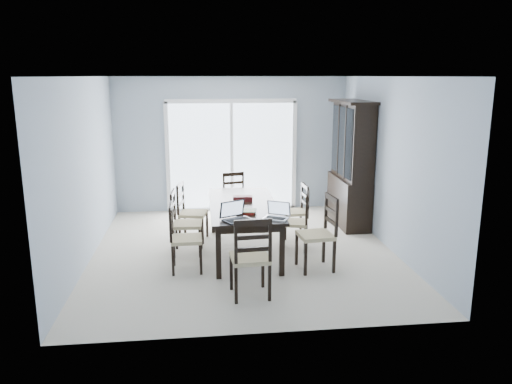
{
  "coord_description": "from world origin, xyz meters",
  "views": [
    {
      "loc": [
        -0.64,
        -7.17,
        2.61
      ],
      "look_at": [
        0.19,
        0.0,
        0.92
      ],
      "focal_mm": 35.0,
      "sensor_mm": 36.0,
      "label": 1
    }
  ],
  "objects_px": {
    "game_box": "(243,198)",
    "china_hutch": "(351,165)",
    "chair_left_near": "(179,230)",
    "laptop_silver": "(276,215)",
    "chair_right_mid": "(300,215)",
    "chair_right_far": "(299,205)",
    "dining_table": "(243,209)",
    "chair_right_near": "(323,225)",
    "cell_phone": "(243,223)",
    "chair_end_near": "(251,249)",
    "chair_left_mid": "(181,216)",
    "chair_end_far": "(235,193)",
    "chair_left_far": "(187,205)",
    "hot_tub": "(204,174)",
    "laptop_dark": "(238,217)"
  },
  "relations": [
    {
      "from": "chair_left_near",
      "to": "chair_end_near",
      "type": "xyz_separation_m",
      "value": [
        0.87,
        -1.0,
        0.05
      ]
    },
    {
      "from": "dining_table",
      "to": "chair_left_mid",
      "type": "height_order",
      "value": "chair_left_mid"
    },
    {
      "from": "chair_left_near",
      "to": "game_box",
      "type": "bearing_deg",
      "value": 131.0
    },
    {
      "from": "china_hutch",
      "to": "chair_left_near",
      "type": "relative_size",
      "value": 2.02
    },
    {
      "from": "chair_right_near",
      "to": "cell_phone",
      "type": "distance_m",
      "value": 1.14
    },
    {
      "from": "game_box",
      "to": "chair_left_near",
      "type": "bearing_deg",
      "value": -138.28
    },
    {
      "from": "dining_table",
      "to": "china_hutch",
      "type": "bearing_deg",
      "value": 31.71
    },
    {
      "from": "chair_left_mid",
      "to": "hot_tub",
      "type": "xyz_separation_m",
      "value": [
        0.4,
        3.59,
        -0.08
      ]
    },
    {
      "from": "chair_end_far",
      "to": "hot_tub",
      "type": "relative_size",
      "value": 0.52
    },
    {
      "from": "dining_table",
      "to": "chair_right_near",
      "type": "xyz_separation_m",
      "value": [
        1.02,
        -0.8,
        -0.04
      ]
    },
    {
      "from": "cell_phone",
      "to": "chair_end_near",
      "type": "bearing_deg",
      "value": -81.73
    },
    {
      "from": "chair_right_far",
      "to": "dining_table",
      "type": "bearing_deg",
      "value": 120.2
    },
    {
      "from": "chair_right_near",
      "to": "chair_end_near",
      "type": "relative_size",
      "value": 1.01
    },
    {
      "from": "chair_left_mid",
      "to": "hot_tub",
      "type": "bearing_deg",
      "value": 177.26
    },
    {
      "from": "dining_table",
      "to": "chair_left_near",
      "type": "distance_m",
      "value": 1.14
    },
    {
      "from": "chair_left_near",
      "to": "laptop_silver",
      "type": "relative_size",
      "value": 2.8
    },
    {
      "from": "chair_end_near",
      "to": "hot_tub",
      "type": "xyz_separation_m",
      "value": [
        -0.47,
        5.27,
        -0.11
      ]
    },
    {
      "from": "laptop_silver",
      "to": "game_box",
      "type": "height_order",
      "value": "laptop_silver"
    },
    {
      "from": "cell_phone",
      "to": "chair_left_near",
      "type": "bearing_deg",
      "value": 162.49
    },
    {
      "from": "chair_left_mid",
      "to": "laptop_dark",
      "type": "bearing_deg",
      "value": 43.76
    },
    {
      "from": "dining_table",
      "to": "laptop_dark",
      "type": "relative_size",
      "value": 4.98
    },
    {
      "from": "chair_end_far",
      "to": "cell_phone",
      "type": "bearing_deg",
      "value": 75.48
    },
    {
      "from": "chair_left_far",
      "to": "chair_right_far",
      "type": "bearing_deg",
      "value": 101.46
    },
    {
      "from": "china_hutch",
      "to": "chair_left_mid",
      "type": "bearing_deg",
      "value": -157.46
    },
    {
      "from": "chair_right_far",
      "to": "chair_end_near",
      "type": "bearing_deg",
      "value": 152.7
    },
    {
      "from": "chair_end_far",
      "to": "game_box",
      "type": "distance_m",
      "value": 1.33
    },
    {
      "from": "chair_end_near",
      "to": "chair_end_far",
      "type": "xyz_separation_m",
      "value": [
        0.04,
        3.16,
        -0.06
      ]
    },
    {
      "from": "chair_left_far",
      "to": "chair_right_far",
      "type": "distance_m",
      "value": 1.82
    },
    {
      "from": "chair_right_near",
      "to": "chair_end_far",
      "type": "bearing_deg",
      "value": 18.12
    },
    {
      "from": "dining_table",
      "to": "laptop_silver",
      "type": "height_order",
      "value": "laptop_silver"
    },
    {
      "from": "chair_right_far",
      "to": "game_box",
      "type": "xyz_separation_m",
      "value": [
        -0.97,
        -0.46,
        0.25
      ]
    },
    {
      "from": "chair_left_mid",
      "to": "chair_end_near",
      "type": "relative_size",
      "value": 0.94
    },
    {
      "from": "chair_left_mid",
      "to": "chair_right_mid",
      "type": "xyz_separation_m",
      "value": [
        1.8,
        -0.03,
        -0.04
      ]
    },
    {
      "from": "china_hutch",
      "to": "chair_left_far",
      "type": "xyz_separation_m",
      "value": [
        -2.87,
        -0.59,
        -0.49
      ]
    },
    {
      "from": "chair_right_near",
      "to": "china_hutch",
      "type": "bearing_deg",
      "value": -32.19
    },
    {
      "from": "cell_phone",
      "to": "laptop_silver",
      "type": "bearing_deg",
      "value": 20.89
    },
    {
      "from": "chair_right_mid",
      "to": "chair_end_far",
      "type": "bearing_deg",
      "value": 46.23
    },
    {
      "from": "chair_left_far",
      "to": "game_box",
      "type": "distance_m",
      "value": 1.0
    },
    {
      "from": "chair_left_mid",
      "to": "game_box",
      "type": "relative_size",
      "value": 3.8
    },
    {
      "from": "china_hutch",
      "to": "chair_end_far",
      "type": "bearing_deg",
      "value": 173.18
    },
    {
      "from": "chair_end_far",
      "to": "laptop_dark",
      "type": "distance_m",
      "value": 2.41
    },
    {
      "from": "chair_left_mid",
      "to": "china_hutch",
      "type": "bearing_deg",
      "value": 116.18
    },
    {
      "from": "chair_right_mid",
      "to": "chair_right_far",
      "type": "relative_size",
      "value": 1.03
    },
    {
      "from": "chair_left_mid",
      "to": "laptop_dark",
      "type": "distance_m",
      "value": 1.23
    },
    {
      "from": "china_hutch",
      "to": "chair_end_near",
      "type": "xyz_separation_m",
      "value": [
        -2.08,
        -2.91,
        -0.45
      ]
    },
    {
      "from": "chair_right_far",
      "to": "laptop_dark",
      "type": "bearing_deg",
      "value": 140.76
    },
    {
      "from": "chair_right_near",
      "to": "chair_end_far",
      "type": "xyz_separation_m",
      "value": [
        -1.03,
        2.3,
        -0.07
      ]
    },
    {
      "from": "chair_left_mid",
      "to": "game_box",
      "type": "distance_m",
      "value": 0.97
    },
    {
      "from": "chair_right_far",
      "to": "laptop_silver",
      "type": "distance_m",
      "value": 1.66
    },
    {
      "from": "game_box",
      "to": "china_hutch",
      "type": "bearing_deg",
      "value": 27.98
    }
  ]
}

